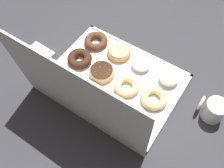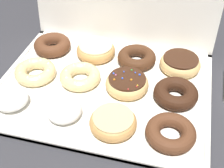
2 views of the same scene
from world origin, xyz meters
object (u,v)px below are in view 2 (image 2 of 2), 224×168
(donut_box, at_px, (103,88))
(cruller_donut_5, at_px, (80,76))
(powdered_filled_donut_1, at_px, (64,110))
(cruller_donut_4, at_px, (35,71))
(chocolate_frosted_donut_11, at_px, (180,63))
(chocolate_cake_ring_donut_8, at_px, (52,45))
(glazed_ring_donut_9, at_px, (96,50))
(chocolate_cake_ring_donut_7, at_px, (176,94))
(sprinkle_donut_6, at_px, (127,83))
(chocolate_cake_ring_donut_3, at_px, (171,133))
(glazed_ring_donut_2, at_px, (113,122))
(powdered_filled_donut_0, at_px, (11,99))
(chocolate_cake_ring_donut_10, at_px, (137,58))

(donut_box, bearing_deg, cruller_donut_5, 175.08)
(powdered_filled_donut_1, distance_m, cruller_donut_4, 0.18)
(donut_box, xyz_separation_m, chocolate_frosted_donut_11, (0.19, 0.13, 0.03))
(chocolate_cake_ring_donut_8, xyz_separation_m, glazed_ring_donut_9, (0.14, 0.01, 0.00))
(powdered_filled_donut_1, distance_m, chocolate_cake_ring_donut_7, 0.29)
(powdered_filled_donut_1, distance_m, sprinkle_donut_6, 0.18)
(chocolate_cake_ring_donut_7, bearing_deg, powdered_filled_donut_1, -153.38)
(chocolate_cake_ring_donut_3, bearing_deg, glazed_ring_donut_2, -178.91)
(powdered_filled_donut_0, relative_size, glazed_ring_donut_9, 0.72)
(glazed_ring_donut_2, bearing_deg, donut_box, 114.62)
(powdered_filled_donut_1, distance_m, chocolate_cake_ring_donut_3, 0.26)
(powdered_filled_donut_1, relative_size, chocolate_cake_ring_donut_7, 0.76)
(powdered_filled_donut_1, bearing_deg, chocolate_frosted_donut_11, 45.54)
(cruller_donut_4, xyz_separation_m, chocolate_frosted_donut_11, (0.39, 0.14, 0.00))
(glazed_ring_donut_9, bearing_deg, donut_box, -65.41)
(donut_box, relative_size, chocolate_frosted_donut_11, 4.85)
(donut_box, distance_m, chocolate_cake_ring_donut_10, 0.15)
(glazed_ring_donut_9, distance_m, chocolate_cake_ring_donut_10, 0.13)
(powdered_filled_donut_1, bearing_deg, powdered_filled_donut_0, 178.93)
(cruller_donut_5, bearing_deg, cruller_donut_4, -174.77)
(powdered_filled_donut_1, distance_m, cruller_donut_5, 0.14)
(donut_box, bearing_deg, glazed_ring_donut_2, -65.38)
(cruller_donut_4, distance_m, chocolate_cake_ring_donut_8, 0.14)
(chocolate_cake_ring_donut_8, xyz_separation_m, chocolate_frosted_donut_11, (0.40, 0.00, 0.00))
(sprinkle_donut_6, bearing_deg, powdered_filled_donut_1, -132.86)
(chocolate_frosted_donut_11, bearing_deg, cruller_donut_4, -160.75)
(cruller_donut_4, bearing_deg, chocolate_cake_ring_donut_7, 0.60)
(cruller_donut_4, height_order, chocolate_cake_ring_donut_8, chocolate_cake_ring_donut_8)
(cruller_donut_5, relative_size, chocolate_cake_ring_donut_10, 0.99)
(chocolate_cake_ring_donut_7, bearing_deg, glazed_ring_donut_2, -134.69)
(chocolate_cake_ring_donut_7, bearing_deg, chocolate_cake_ring_donut_10, 133.97)
(chocolate_cake_ring_donut_10, bearing_deg, cruller_donut_5, -137.15)
(chocolate_cake_ring_donut_3, bearing_deg, chocolate_cake_ring_donut_10, 116.12)
(glazed_ring_donut_2, xyz_separation_m, chocolate_cake_ring_donut_10, (0.00, 0.26, -0.00))
(chocolate_cake_ring_donut_10, relative_size, chocolate_frosted_donut_11, 0.98)
(chocolate_cake_ring_donut_3, bearing_deg, chocolate_cake_ring_donut_7, 90.62)
(powdered_filled_donut_0, xyz_separation_m, powdered_filled_donut_1, (0.14, -0.00, -0.00))
(glazed_ring_donut_9, bearing_deg, glazed_ring_donut_2, -65.40)
(donut_box, bearing_deg, chocolate_cake_ring_donut_10, 63.09)
(donut_box, xyz_separation_m, powdered_filled_donut_1, (-0.06, -0.13, 0.03))
(powdered_filled_donut_1, xyz_separation_m, chocolate_cake_ring_donut_3, (0.26, -0.00, -0.00))
(chocolate_cake_ring_donut_8, relative_size, chocolate_cake_ring_donut_10, 1.00)
(donut_box, distance_m, chocolate_cake_ring_donut_7, 0.19)
(donut_box, xyz_separation_m, chocolate_cake_ring_donut_3, (0.19, -0.13, 0.02))
(donut_box, height_order, chocolate_cake_ring_donut_7, chocolate_cake_ring_donut_7)
(powdered_filled_donut_0, xyz_separation_m, glazed_ring_donut_2, (0.27, -0.01, -0.00))
(chocolate_cake_ring_donut_7, bearing_deg, powdered_filled_donut_0, -162.51)
(donut_box, relative_size, sprinkle_donut_6, 4.91)
(donut_box, xyz_separation_m, chocolate_cake_ring_donut_10, (0.07, 0.13, 0.02))
(powdered_filled_donut_1, bearing_deg, donut_box, 64.50)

